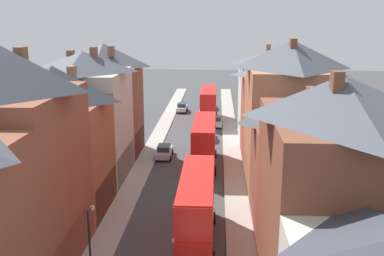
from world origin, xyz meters
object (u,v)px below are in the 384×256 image
Objects in this scene: double_decker_bus_lead at (209,104)px; double_decker_bus_far_approaching at (197,208)px; car_mid_black at (216,121)px; car_mid_white at (210,104)px; car_parked_left_a at (164,151)px; double_decker_bus_mid_street at (204,143)px; car_parked_right_a at (182,107)px; car_parked_right_b at (207,133)px; street_lamp at (90,245)px.

double_decker_bus_far_approaching is (0.00, -40.15, 0.00)m from double_decker_bus_lead.
car_mid_black is 14.07m from car_mid_white.
car_mid_white is (4.90, 30.12, 0.01)m from car_parked_left_a.
double_decker_bus_mid_street is at bearing -90.02° from car_mid_white.
car_parked_left_a is at bearing -90.00° from car_parked_right_a.
double_decker_bus_far_approaching is 2.72× the size of car_parked_right_a.
double_decker_bus_far_approaching is 2.37× the size of car_mid_white.
double_decker_bus_lead is 10.93m from car_parked_right_b.
car_parked_right_a is at bearing 88.78° from street_lamp.
double_decker_bus_lead is 20.07m from car_parked_left_a.
double_decker_bus_mid_street is 19.28m from car_mid_black.
double_decker_bus_lead is 2.58× the size of car_parked_left_a.
car_mid_black is 44.20m from street_lamp.
car_mid_black reaches higher than car_mid_white.
double_decker_bus_far_approaching is 1.96× the size of street_lamp.
car_mid_black is at bearing 68.95° from car_parked_left_a.
double_decker_bus_mid_street is 2.72× the size of car_parked_right_a.
car_mid_black is at bearing -84.70° from car_mid_white.
car_parked_right_b is (0.00, -21.51, 0.03)m from car_mid_white.
car_parked_right_b is at bearing -89.95° from double_decker_bus_lead.
double_decker_bus_lead is 1.00× the size of double_decker_bus_mid_street.
double_decker_bus_far_approaching is at bearing -90.00° from double_decker_bus_mid_street.
car_mid_black is (6.20, -10.68, 0.02)m from car_parked_right_a.
car_mid_black is at bearing 80.41° from street_lamp.
car_parked_right_b reaches higher than car_mid_white.
double_decker_bus_far_approaching is 21.45m from car_parked_left_a.
double_decker_bus_lead is at bearing 75.83° from car_parked_left_a.
car_mid_black is at bearing 87.97° from double_decker_bus_far_approaching.
car_parked_left_a is at bearing 87.60° from street_lamp.
car_parked_right_b reaches higher than car_parked_right_a.
car_parked_left_a is (-4.89, 20.78, -2.02)m from double_decker_bus_far_approaching.
car_parked_right_a is at bearing 120.13° from car_mid_black.
car_parked_right_a is (0.00, 26.79, 0.01)m from car_parked_left_a.
street_lamp reaches higher than double_decker_bus_lead.
double_decker_bus_lead is 47.17m from street_lamp.
car_parked_right_b is at bearing -74.91° from car_parked_right_a.
double_decker_bus_far_approaching is at bearing -84.13° from car_parked_right_a.
car_parked_right_b is at bearing 89.96° from double_decker_bus_mid_street.
double_decker_bus_far_approaching is 2.54× the size of car_parked_right_b.
double_decker_bus_mid_street is 2.54× the size of car_parked_right_b.
car_mid_white is at bearing 89.95° from double_decker_bus_lead.
car_parked_right_a is 0.93× the size of car_parked_right_b.
street_lamp is at bearing -132.34° from double_decker_bus_far_approaching.
car_parked_right_a is (-4.89, 47.57, -2.01)m from double_decker_bus_far_approaching.
car_parked_left_a is 17.26m from car_mid_black.
car_mid_black is (1.31, 36.89, -2.00)m from double_decker_bus_far_approaching.
car_parked_right_b reaches higher than car_parked_left_a.
double_decker_bus_far_approaching is at bearing -90.00° from double_decker_bus_lead.
street_lamp reaches higher than car_mid_white.
car_parked_right_b is (4.90, 8.61, 0.04)m from car_parked_left_a.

